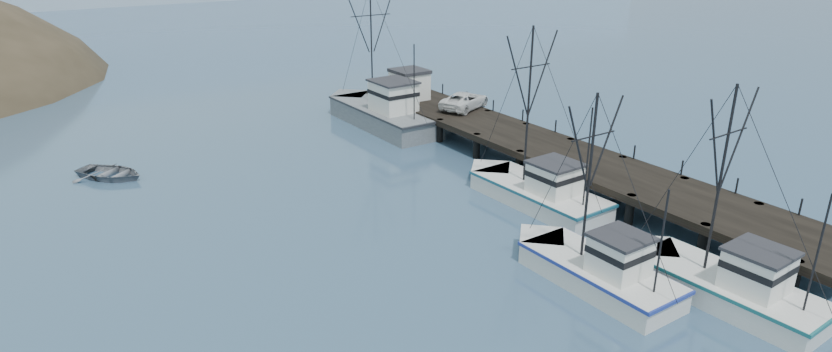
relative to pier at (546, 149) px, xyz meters
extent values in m
plane|color=#2F4B68|center=(-14.00, -16.00, -1.69)|extent=(400.00, 400.00, 0.00)
cube|color=black|center=(0.00, 0.00, 0.06)|extent=(6.00, 44.00, 0.50)
cylinder|color=black|center=(-2.60, -20.00, -0.69)|extent=(0.56, 0.56, 2.00)
cylinder|color=black|center=(-2.60, -15.00, -0.69)|extent=(0.56, 0.56, 2.00)
cylinder|color=black|center=(2.60, -15.00, -0.69)|extent=(0.56, 0.56, 2.00)
cylinder|color=black|center=(-2.60, -10.00, -0.69)|extent=(0.56, 0.56, 2.00)
cylinder|color=black|center=(2.60, -10.00, -0.69)|extent=(0.56, 0.56, 2.00)
cylinder|color=black|center=(-2.60, -5.00, -0.69)|extent=(0.56, 0.56, 2.00)
cylinder|color=black|center=(2.60, -5.00, -0.69)|extent=(0.56, 0.56, 2.00)
cylinder|color=black|center=(-2.60, 0.00, -0.69)|extent=(0.56, 0.56, 2.00)
cylinder|color=black|center=(2.60, 0.00, -0.69)|extent=(0.56, 0.56, 2.00)
cylinder|color=black|center=(-2.60, 5.00, -0.69)|extent=(0.56, 0.56, 2.00)
cylinder|color=black|center=(2.60, 5.00, -0.69)|extent=(0.56, 0.56, 2.00)
cylinder|color=black|center=(-2.60, 10.00, -0.69)|extent=(0.56, 0.56, 2.00)
cylinder|color=black|center=(2.60, 10.00, -0.69)|extent=(0.56, 0.56, 2.00)
cylinder|color=black|center=(-2.60, 15.00, -0.69)|extent=(0.56, 0.56, 2.00)
cylinder|color=black|center=(2.60, 15.00, -0.69)|extent=(0.56, 0.56, 2.00)
cylinder|color=black|center=(-2.60, 20.00, -0.69)|extent=(0.56, 0.56, 2.00)
cylinder|color=black|center=(2.60, 20.00, -0.69)|extent=(0.56, 0.56, 2.00)
cube|color=silver|center=(-5.69, -18.51, -1.24)|extent=(3.84, 8.98, 1.60)
cube|color=silver|center=(-5.89, -14.09, -1.24)|extent=(3.45, 3.45, 1.60)
cube|color=#17585E|center=(-5.69, -18.51, -0.54)|extent=(3.92, 9.21, 0.18)
cube|color=silver|center=(-5.64, -19.64, 0.51)|extent=(2.52, 2.60, 1.90)
cube|color=#26262B|center=(-5.64, -19.64, 1.54)|extent=(2.74, 2.83, 0.16)
cylinder|color=black|center=(-5.75, -17.15, 4.24)|extent=(0.14, 0.14, 9.36)
cylinder|color=black|center=(-5.53, -21.90, 2.37)|extent=(0.10, 0.10, 5.62)
cube|color=silver|center=(-9.81, -14.02, -1.24)|extent=(3.43, 8.33, 1.60)
cube|color=silver|center=(-9.85, -9.88, -1.24)|extent=(3.35, 3.35, 1.60)
cube|color=navy|center=(-9.81, -14.02, -0.54)|extent=(3.50, 8.54, 0.18)
cube|color=silver|center=(-9.80, -15.09, 0.51)|extent=(2.36, 2.36, 1.90)
cube|color=#26262B|center=(-9.80, -15.09, 1.54)|extent=(2.57, 2.58, 0.16)
cylinder|color=black|center=(-9.82, -12.75, 3.86)|extent=(0.14, 0.14, 8.61)
cylinder|color=black|center=(-9.78, -17.21, 2.14)|extent=(0.10, 0.10, 5.16)
cube|color=silver|center=(-4.97, -4.56, -1.24)|extent=(3.97, 9.71, 1.60)
cube|color=silver|center=(-5.11, 0.24, -1.24)|extent=(3.70, 3.70, 1.60)
cube|color=#195065|center=(-4.97, -4.56, -0.54)|extent=(4.05, 9.96, 0.18)
cube|color=silver|center=(-4.93, -5.80, 0.51)|extent=(2.66, 2.78, 1.90)
cube|color=#26262B|center=(-4.93, -5.80, 1.54)|extent=(2.89, 3.04, 0.16)
cylinder|color=black|center=(-5.01, -3.09, 4.69)|extent=(0.14, 0.14, 10.27)
cylinder|color=black|center=(-4.86, -8.26, 2.64)|extent=(0.10, 0.10, 6.16)
cube|color=slate|center=(-4.20, 16.59, -0.94)|extent=(4.59, 12.91, 2.20)
cube|color=slate|center=(-4.26, 23.02, -0.94)|extent=(4.47, 4.47, 2.20)
cube|color=#222428|center=(-4.20, 16.59, 0.06)|extent=(4.68, 13.24, 0.18)
cube|color=silver|center=(-4.18, 14.94, 1.46)|extent=(3.16, 3.66, 2.60)
cube|color=#26262B|center=(-4.18, 14.94, 2.84)|extent=(3.43, 3.99, 0.16)
cylinder|color=black|center=(-4.21, 18.57, 5.50)|extent=(0.14, 0.14, 10.68)
cylinder|color=black|center=(-4.15, 11.64, 3.36)|extent=(0.10, 0.10, 6.41)
cube|color=silver|center=(-0.85, 17.41, 1.56)|extent=(2.80, 3.00, 2.50)
cube|color=#26262B|center=(-0.85, 17.41, 2.96)|extent=(3.00, 3.20, 0.30)
imported|color=silver|center=(1.24, 11.59, 1.07)|extent=(6.05, 4.44, 1.53)
imported|color=slate|center=(-27.72, 16.40, -1.69)|extent=(6.21, 6.47, 1.09)
camera|label=1|loc=(-33.62, -32.99, 15.43)|focal=28.00mm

